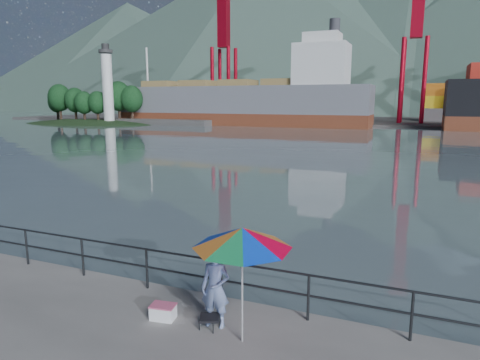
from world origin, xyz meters
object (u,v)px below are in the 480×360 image
object	(u,v)px
beach_umbrella	(242,238)
cooler_bag	(163,312)
fisherman	(215,288)
bulk_carrier	(249,102)

from	to	relation	value
beach_umbrella	cooler_bag	bearing A→B (deg)	175.68
fisherman	cooler_bag	xyz separation A→B (m)	(-1.14, -0.19, -0.67)
beach_umbrella	bulk_carrier	xyz separation A→B (m)	(-27.40, 69.39, 2.09)
cooler_bag	fisherman	bearing A→B (deg)	0.62
fisherman	cooler_bag	bearing A→B (deg)	-177.62
cooler_bag	beach_umbrella	bearing A→B (deg)	-13.13
beach_umbrella	bulk_carrier	bearing A→B (deg)	111.55
fisherman	beach_umbrella	bearing A→B (deg)	-31.57
cooler_bag	bulk_carrier	size ratio (longest dim) A/B	0.01
cooler_bag	bulk_carrier	bearing A→B (deg)	101.43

